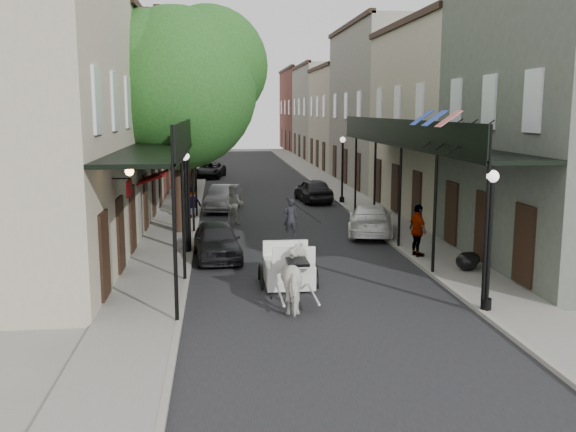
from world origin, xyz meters
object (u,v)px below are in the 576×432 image
object	(u,v)px
tree_far	(196,102)
pedestrian_sidewalk_right	(418,230)
tree_near	(186,82)
car_right_far	(313,190)
car_left_far	(210,170)
pedestrian_sidewalk_left	(192,202)
car_left_near	(217,241)
carriage	(287,249)
horse	(298,278)
lamppost_left	(186,200)
car_left_mid	(224,198)
car_right_near	(371,220)
lamppost_right_far	(342,168)
pedestrian_walking	(234,204)
lamppost_right_near	(490,238)

from	to	relation	value
tree_far	pedestrian_sidewalk_right	world-z (taller)	tree_far
tree_near	tree_far	xyz separation A→B (m)	(-0.05, 14.00, -0.65)
pedestrian_sidewalk_right	car_right_far	world-z (taller)	pedestrian_sidewalk_right
tree_far	car_left_far	xyz separation A→B (m)	(0.69, 9.03, -5.23)
tree_near	car_right_far	distance (m)	12.59
pedestrian_sidewalk_left	car_left_near	distance (m)	8.44
pedestrian_sidewalk_left	car_left_far	bearing A→B (deg)	-114.74
tree_near	car_left_near	world-z (taller)	tree_near
carriage	horse	bearing A→B (deg)	-90.00
tree_far	tree_near	bearing A→B (deg)	-89.81
lamppost_left	car_left_near	world-z (taller)	lamppost_left
horse	carriage	distance (m)	2.64
pedestrian_sidewalk_right	car_left_mid	size ratio (longest dim) A/B	0.46
carriage	pedestrian_sidewalk_right	bearing A→B (deg)	27.67
car_left_far	car_right_near	xyz separation A→B (m)	(7.15, -24.21, 0.05)
car_left_mid	car_right_far	distance (m)	5.85
lamppost_left	horse	world-z (taller)	lamppost_left
tree_near	tree_far	distance (m)	14.02
lamppost_left	car_right_near	world-z (taller)	lamppost_left
tree_near	car_left_far	distance (m)	23.78
tree_near	lamppost_right_far	size ratio (longest dim) A/B	2.60
car_left_near	car_left_far	size ratio (longest dim) A/B	0.90
pedestrian_walking	lamppost_right_far	bearing A→B (deg)	53.39
tree_far	horse	world-z (taller)	tree_far
lamppost_right_near	horse	size ratio (longest dim) A/B	1.86
car_left_far	car_right_near	bearing A→B (deg)	-63.91
tree_near	car_left_far	world-z (taller)	tree_near
car_right_near	lamppost_left	bearing A→B (deg)	34.58
tree_near	lamppost_left	xyz separation A→B (m)	(0.10, -4.18, -4.44)
tree_far	car_left_near	distance (m)	19.74
lamppost_right_far	car_left_mid	xyz separation A→B (m)	(-6.74, -1.55, -1.38)
lamppost_left	car_right_far	size ratio (longest dim) A/B	0.91
tree_far	horse	bearing A→B (deg)	-82.23
tree_far	car_left_far	distance (m)	10.46
pedestrian_walking	car_right_far	distance (m)	8.38
horse	car_left_near	world-z (taller)	horse
pedestrian_walking	car_left_far	xyz separation A→B (m)	(-1.35, 21.03, -0.33)
horse	car_left_near	size ratio (longest dim) A/B	0.51
pedestrian_sidewalk_right	pedestrian_walking	bearing A→B (deg)	27.65
tree_near	pedestrian_sidewalk_right	size ratio (longest dim) A/B	5.11
tree_near	pedestrian_sidewalk_left	size ratio (longest dim) A/B	6.36
carriage	car_right_far	bearing A→B (deg)	78.67
pedestrian_sidewalk_right	car_left_near	world-z (taller)	pedestrian_sidewalk_right
lamppost_left	car_right_far	xyz separation A→B (m)	(6.70, 13.05, -1.36)
car_left_far	lamppost_left	bearing A→B (deg)	-81.53
car_left_far	tree_near	bearing A→B (deg)	-81.98
car_left_mid	car_right_far	bearing A→B (deg)	37.21
car_left_near	lamppost_right_far	bearing A→B (deg)	56.57
car_right_far	lamppost_right_far	bearing A→B (deg)	139.70
lamppost_right_far	pedestrian_walking	size ratio (longest dim) A/B	1.97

